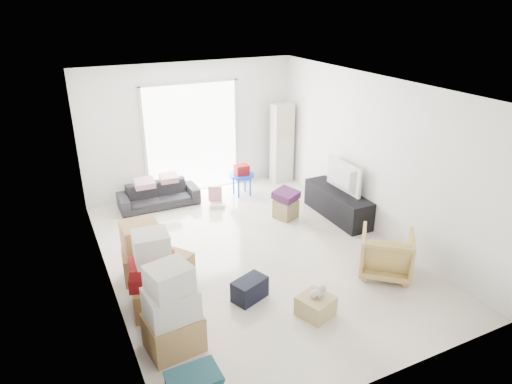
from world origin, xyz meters
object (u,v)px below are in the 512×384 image
object	(u,v)px
television	(339,188)
sofa	(158,191)
tv_console	(338,204)
armchair	(386,251)
ottoman	(286,209)
wood_crate	(316,306)
kids_table	(242,174)
ac_tower	(282,143)

from	to	relation	value
television	sofa	world-z (taller)	television
tv_console	television	world-z (taller)	television
sofa	armchair	world-z (taller)	armchair
sofa	television	bearing A→B (deg)	-33.03
tv_console	sofa	size ratio (longest dim) A/B	1.02
sofa	ottoman	size ratio (longest dim) A/B	4.32
sofa	wood_crate	distance (m)	4.36
television	sofa	bearing A→B (deg)	55.34
television	wood_crate	size ratio (longest dim) A/B	2.39
tv_console	ottoman	bearing A→B (deg)	157.10
ottoman	wood_crate	size ratio (longest dim) A/B	0.89
armchair	sofa	bearing A→B (deg)	-17.77
kids_table	armchair	bearing A→B (deg)	-79.09
ac_tower	wood_crate	xyz separation A→B (m)	(-1.91, -4.41, -0.74)
television	ottoman	bearing A→B (deg)	66.38
television	armchair	distance (m)	2.00
television	sofa	distance (m)	3.52
ac_tower	tv_console	bearing A→B (deg)	-88.64
ottoman	wood_crate	distance (m)	2.88
tv_console	kids_table	size ratio (longest dim) A/B	2.41
armchair	wood_crate	world-z (taller)	armchair
tv_console	ottoman	world-z (taller)	tv_console
armchair	kids_table	xyz separation A→B (m)	(-0.71, 3.66, 0.09)
tv_console	television	size ratio (longest dim) A/B	1.64
kids_table	wood_crate	size ratio (longest dim) A/B	1.63
television	armchair	bearing A→B (deg)	164.96
ac_tower	ottoman	size ratio (longest dim) A/B	4.83
sofa	kids_table	bearing A→B (deg)	-6.32
wood_crate	kids_table	bearing A→B (deg)	79.33
kids_table	wood_crate	distance (m)	4.12
sofa	armchair	size ratio (longest dim) A/B	2.07
ottoman	television	bearing A→B (deg)	-22.90
ac_tower	kids_table	distance (m)	1.27
kids_table	wood_crate	xyz separation A→B (m)	(-0.76, -4.04, -0.34)
sofa	wood_crate	size ratio (longest dim) A/B	3.85
sofa	ottoman	xyz separation A→B (m)	(2.01, -1.58, -0.12)
armchair	wood_crate	xyz separation A→B (m)	(-1.47, -0.37, -0.24)
armchair	kids_table	distance (m)	3.73
sofa	kids_table	size ratio (longest dim) A/B	2.37
tv_console	wood_crate	size ratio (longest dim) A/B	3.91
ac_tower	armchair	xyz separation A→B (m)	(-0.44, -4.03, -0.50)
wood_crate	sofa	bearing A→B (deg)	102.65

